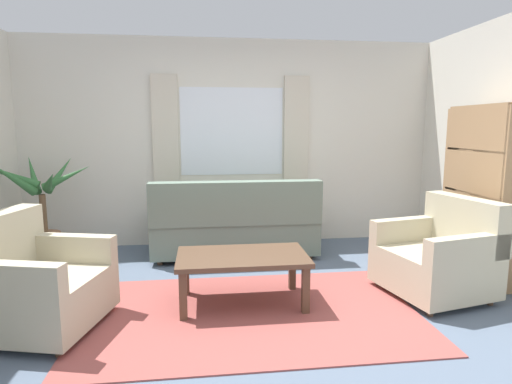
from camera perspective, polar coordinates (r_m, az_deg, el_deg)
ground_plane at (r=3.60m, az=-0.58°, el=-16.08°), size 6.24×6.24×0.00m
wall_back at (r=5.52m, az=-3.30°, el=6.58°), size 5.32×0.12×2.60m
window_with_curtains at (r=5.43m, az=-3.25°, el=8.13°), size 1.98×0.07×1.40m
area_rug at (r=3.59m, az=-0.58°, el=-15.99°), size 2.69×1.69×0.01m
couch at (r=4.97m, az=-2.86°, el=-4.51°), size 1.90×0.82×0.92m
armchair_left at (r=3.62m, az=-27.72°, el=-10.91°), size 1.00×1.02×0.88m
armchair_right at (r=4.19m, az=23.50°, el=-7.99°), size 0.98×1.00×0.88m
coffee_table at (r=3.64m, az=-1.86°, el=-9.29°), size 1.10×0.64×0.44m
potted_plant at (r=5.35m, az=-26.95°, el=-2.34°), size 1.22×1.05×1.24m
bookshelf at (r=4.73m, az=28.03°, el=0.30°), size 0.30×0.94×1.72m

